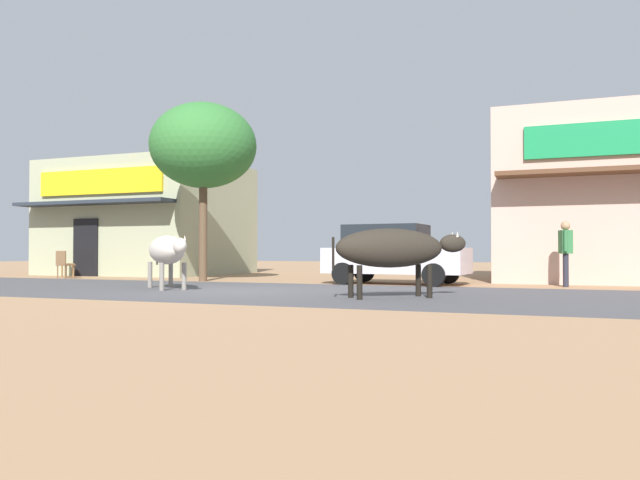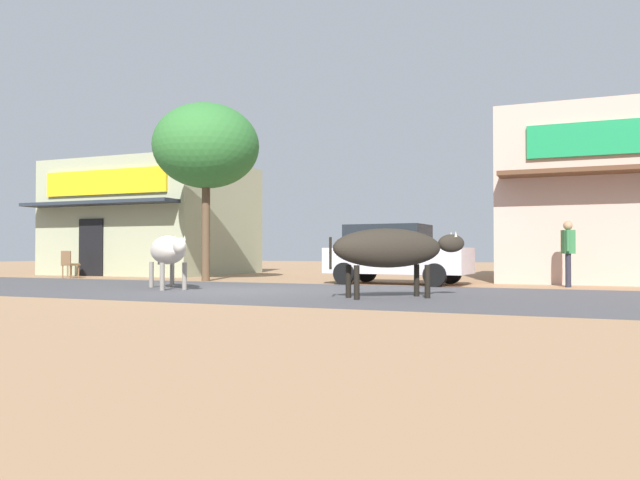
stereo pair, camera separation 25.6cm
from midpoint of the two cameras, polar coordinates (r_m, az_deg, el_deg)
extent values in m
plane|color=#A47B56|center=(14.22, -7.29, -4.70)|extent=(80.00, 80.00, 0.00)
cube|color=#4A494D|center=(14.22, -7.29, -4.69)|extent=(72.00, 6.65, 0.00)
cube|color=#A1A683|center=(25.79, -14.82, 1.84)|extent=(6.79, 5.78, 4.39)
cube|color=yellow|center=(23.61, -19.14, 5.12)|extent=(5.44, 0.10, 0.90)
cube|color=#262D38|center=(23.25, -19.79, 3.27)|extent=(6.52, 0.90, 0.12)
cube|color=black|center=(23.92, -20.27, -0.65)|extent=(1.10, 0.06, 2.10)
cylinder|color=brown|center=(18.89, -10.21, 0.87)|extent=(0.25, 0.25, 3.07)
ellipsoid|color=#317332|center=(19.16, -10.18, 8.62)|extent=(3.22, 3.22, 2.58)
cube|color=silver|center=(16.98, 7.70, -1.91)|extent=(3.96, 1.88, 0.70)
cube|color=#1E2328|center=(17.07, 6.78, 0.34)|extent=(2.22, 1.63, 0.64)
cylinder|color=black|center=(17.43, 12.48, -3.02)|extent=(0.61, 0.22, 0.60)
cylinder|color=black|center=(15.85, 11.10, -3.23)|extent=(0.61, 0.22, 0.60)
cylinder|color=black|center=(18.18, 4.75, -2.97)|extent=(0.61, 0.22, 0.60)
cylinder|color=black|center=(16.67, 2.72, -3.14)|extent=(0.61, 0.22, 0.60)
ellipsoid|color=beige|center=(15.23, -13.55, -0.91)|extent=(2.02, 1.92, 0.69)
ellipsoid|color=beige|center=(13.99, -12.44, -0.54)|extent=(0.60, 0.58, 0.36)
cone|color=beige|center=(13.97, -11.99, 0.19)|extent=(0.06, 0.06, 0.12)
cone|color=beige|center=(13.92, -12.79, 0.20)|extent=(0.06, 0.06, 0.12)
cylinder|color=gray|center=(14.65, -12.02, -3.32)|extent=(0.11, 0.11, 0.64)
cylinder|color=gray|center=(14.54, -14.00, -3.33)|extent=(0.11, 0.11, 0.64)
cylinder|color=gray|center=(15.95, -13.16, -3.13)|extent=(0.11, 0.11, 0.64)
cylinder|color=gray|center=(15.84, -14.99, -3.14)|extent=(0.11, 0.11, 0.64)
cylinder|color=gray|center=(16.28, -14.36, -1.26)|extent=(0.05, 0.05, 0.56)
ellipsoid|color=#2C261E|center=(11.91, 6.94, -0.74)|extent=(2.19, 1.91, 0.76)
ellipsoid|color=#2C261E|center=(12.49, 12.70, -0.30)|extent=(0.61, 0.56, 0.36)
cone|color=beige|center=(12.60, 12.68, 0.51)|extent=(0.06, 0.06, 0.12)
cone|color=beige|center=(12.43, 13.12, 0.53)|extent=(0.06, 0.06, 0.12)
cylinder|color=black|center=(12.44, 9.58, -3.73)|extent=(0.11, 0.11, 0.64)
cylinder|color=black|center=(11.99, 10.58, -3.82)|extent=(0.11, 0.11, 0.64)
cylinder|color=black|center=(11.91, 3.28, -3.86)|extent=(0.11, 0.11, 0.64)
cylinder|color=black|center=(11.44, 4.08, -3.97)|extent=(0.11, 0.11, 0.64)
cylinder|color=black|center=(11.52, 1.61, -1.24)|extent=(0.05, 0.05, 0.61)
cylinder|color=#262633|center=(16.82, 22.53, -2.62)|extent=(0.14, 0.14, 0.84)
cylinder|color=#262633|center=(16.64, 22.53, -2.64)|extent=(0.14, 0.14, 0.84)
cube|color=#33723F|center=(16.72, 22.51, -0.16)|extent=(0.35, 0.45, 0.60)
sphere|color=tan|center=(16.74, 22.50, 1.25)|extent=(0.23, 0.23, 0.23)
cylinder|color=#33723F|center=(16.99, 22.50, -0.07)|extent=(0.09, 0.09, 0.54)
cylinder|color=#33723F|center=(16.47, 22.51, -0.04)|extent=(0.09, 0.09, 0.54)
cube|color=brown|center=(23.71, -21.74, -2.09)|extent=(0.62, 0.62, 0.05)
cube|color=brown|center=(23.69, -22.21, -1.48)|extent=(0.35, 0.33, 0.44)
cylinder|color=brown|center=(23.90, -21.34, -2.65)|extent=(0.04, 0.04, 0.43)
cylinder|color=brown|center=(23.55, -21.29, -2.67)|extent=(0.04, 0.04, 0.43)
cylinder|color=brown|center=(23.88, -22.18, -2.64)|extent=(0.04, 0.04, 0.43)
cylinder|color=brown|center=(23.53, -22.15, -2.67)|extent=(0.04, 0.04, 0.43)
cube|color=brown|center=(22.20, -21.89, -2.16)|extent=(0.47, 0.47, 0.05)
cube|color=brown|center=(22.06, -22.28, -1.52)|extent=(0.44, 0.07, 0.44)
cylinder|color=brown|center=(22.45, -21.86, -2.75)|extent=(0.04, 0.04, 0.43)
cylinder|color=brown|center=(22.19, -21.26, -2.77)|extent=(0.04, 0.04, 0.43)
cylinder|color=brown|center=(22.22, -22.54, -2.76)|extent=(0.04, 0.04, 0.43)
cylinder|color=brown|center=(21.96, -21.94, -2.79)|extent=(0.04, 0.04, 0.43)
camera|label=1|loc=(0.13, -89.49, -0.01)|focal=34.35mm
camera|label=2|loc=(0.13, 90.51, 0.01)|focal=34.35mm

